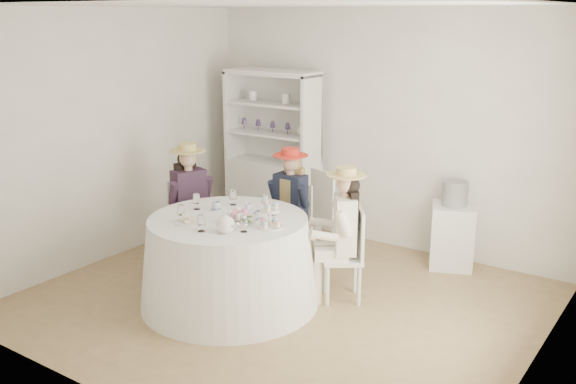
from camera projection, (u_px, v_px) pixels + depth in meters
The scene contains 23 objects.
ground at pixel (282, 301), 6.08m from camera, with size 4.50×4.50×0.00m, color olive.
ceiling at pixel (281, 5), 5.36m from camera, with size 4.50×4.50×0.00m, color white.
wall_back at pixel (382, 130), 7.31m from camera, with size 4.50×4.50×0.00m, color silver.
wall_front at pixel (104, 219), 4.14m from camera, with size 4.50×4.50×0.00m, color silver.
wall_left at pixel (112, 136), 6.95m from camera, with size 4.50×4.50×0.00m, color silver.
wall_right at pixel (544, 203), 4.49m from camera, with size 4.50×4.50×0.00m, color silver.
tea_table at pixel (229, 261), 5.94m from camera, with size 1.66×1.66×0.84m.
hutch at pixel (274, 175), 7.93m from camera, with size 1.25×0.64×1.99m.
side_table at pixel (452, 236), 6.84m from camera, with size 0.44×0.44×0.68m, color silver.
hatbox at pixel (455, 193), 6.71m from camera, with size 0.27×0.27×0.27m, color black.
guest_left at pixel (190, 198), 6.75m from camera, with size 0.55×0.51×1.34m.
guest_mid at pixel (289, 201), 6.71m from camera, with size 0.47×0.49×1.30m.
guest_right at pixel (343, 227), 5.93m from camera, with size 0.56×0.53×1.29m.
spare_chair at pixel (330, 211), 7.03m from camera, with size 0.54×0.54×1.01m.
teacup_a at pixel (216, 207), 6.05m from camera, with size 0.09×0.09×0.07m, color white.
teacup_b at pixel (248, 208), 6.02m from camera, with size 0.07×0.07×0.06m, color white.
teacup_c at pixel (258, 215), 5.79m from camera, with size 0.08×0.08×0.07m, color white.
flower_bowl at pixel (247, 219), 5.71m from camera, with size 0.21×0.21×0.05m, color white.
flower_arrangement at pixel (238, 215), 5.62m from camera, with size 0.19×0.19×0.07m.
table_teapot at pixel (226, 225), 5.41m from camera, with size 0.22×0.16×0.17m.
sandwich_plate at pixel (188, 222), 5.68m from camera, with size 0.24×0.24×0.05m.
cupcake_stand at pixel (270, 219), 5.54m from camera, with size 0.23×0.23×0.22m.
stemware_set at pixel (228, 210), 5.80m from camera, with size 0.89×0.89×0.15m.
Camera 1 is at (3.21, -4.57, 2.63)m, focal length 40.00 mm.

